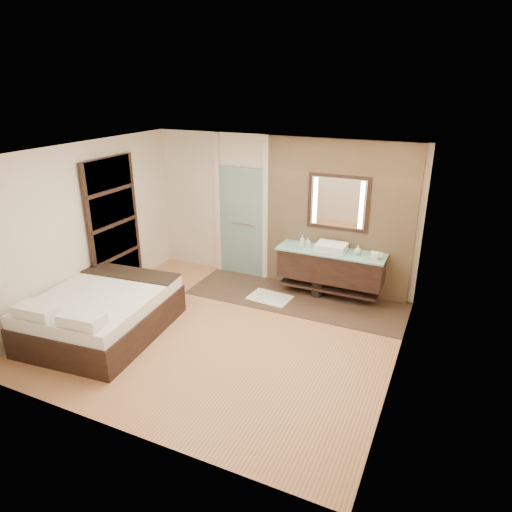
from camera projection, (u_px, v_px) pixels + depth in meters
The scene contains 15 objects.
floor at pixel (222, 334), 6.89m from camera, with size 5.00×5.00×0.00m, color #A16743.
tile_strip at pixel (296, 298), 8.01m from camera, with size 3.80×1.30×0.01m, color #36291D.
stone_wall at pixel (338, 219), 7.85m from camera, with size 2.60×0.08×2.70m, color tan.
vanity at pixel (330, 266), 7.88m from camera, with size 1.85×0.55×0.88m.
mirror_unit at pixel (338, 203), 7.70m from camera, with size 1.06×0.04×0.96m.
frosted_door at pixel (242, 218), 8.64m from camera, with size 1.10×0.12×2.70m.
shoji_partition at pixel (114, 227), 7.91m from camera, with size 0.06×1.20×2.40m.
bed at pixel (102, 313), 6.81m from camera, with size 1.86×2.24×0.80m.
bath_mat at pixel (270, 298), 7.99m from camera, with size 0.72×0.50×0.02m, color white.
waste_bin at pixel (317, 289), 8.06m from camera, with size 0.22×0.22×0.28m, color black.
tissue_box at pixel (374, 255), 7.44m from camera, with size 0.12×0.12×0.10m, color white.
soap_bottle_a at pixel (302, 241), 7.90m from camera, with size 0.08×0.08×0.22m, color silver.
soap_bottle_b at pixel (308, 243), 7.90m from camera, with size 0.08×0.08×0.17m, color #B2B2B2.
soap_bottle_c at pixel (358, 250), 7.58m from camera, with size 0.12×0.12×0.16m, color #A0CAC9.
cup at pixel (380, 256), 7.43m from camera, with size 0.11×0.11×0.09m, color white.
Camera 1 is at (2.96, -5.24, 3.60)m, focal length 32.00 mm.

